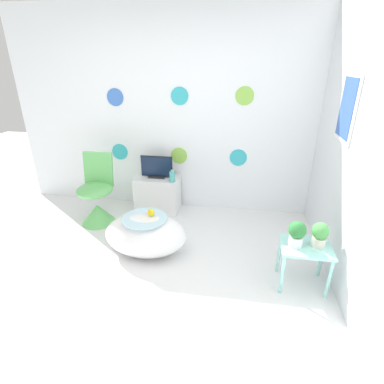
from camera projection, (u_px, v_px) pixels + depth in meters
ground_plane at (131, 312)px, 2.52m from camera, size 12.00×12.00×0.00m
wall_back_dotted at (179, 114)px, 3.89m from camera, size 4.51×0.05×2.60m
wall_right at (349, 138)px, 2.67m from camera, size 0.06×3.08×2.60m
bathtub at (146, 235)px, 3.21m from camera, size 0.88×0.58×0.45m
rubber_duck at (151, 212)px, 3.12m from camera, size 0.07×0.08×0.09m
chair at (97, 202)px, 3.81m from camera, size 0.45×0.45×0.89m
tv_cabinet at (158, 194)px, 4.14m from camera, size 0.58×0.37×0.49m
tv at (157, 168)px, 3.99m from camera, size 0.43×0.12×0.30m
vase at (172, 177)px, 3.86m from camera, size 0.07×0.07×0.16m
side_table at (305, 253)px, 2.70m from camera, size 0.44×0.35×0.43m
potted_plant_left at (297, 233)px, 2.62m from camera, size 0.15×0.15×0.24m
potted_plant_right at (320, 234)px, 2.62m from camera, size 0.15×0.15×0.23m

